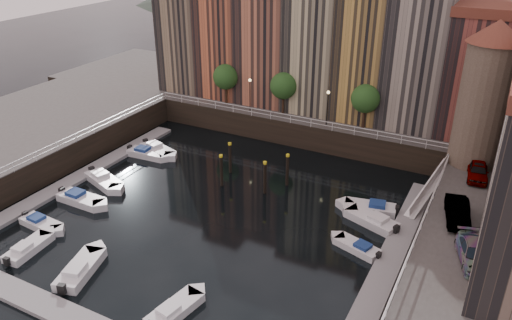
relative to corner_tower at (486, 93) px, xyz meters
The scene contains 25 objects.
ground 26.72m from the corner_tower, 144.06° to the right, with size 200.00×200.00×0.00m, color black.
quay_far 24.65m from the corner_tower, 150.10° to the left, with size 80.00×20.00×3.00m, color black.
dock_left 40.63m from the corner_tower, 156.82° to the right, with size 2.00×28.00×0.35m, color gray.
dock_right 18.84m from the corner_tower, 103.78° to the right, with size 2.00×28.00×0.35m, color gray.
far_terrace 18.98m from the corner_tower, 151.66° to the left, with size 48.70×10.30×17.50m.
corner_tower is the anchor object (origin of this frame).
promenade_trees 21.95m from the corner_tower, behind, with size 21.20×3.20×5.20m.
street_lamps 21.60m from the corner_tower, behind, with size 10.36×0.36×4.18m.
railings 23.10m from the corner_tower, 154.32° to the right, with size 36.08×34.04×0.52m.
gangway 9.86m from the corner_tower, 122.80° to the right, with size 2.78×8.32×3.73m.
mooring_pilings 23.25m from the corner_tower, 155.78° to the right, with size 6.91×3.57×3.78m.
boat_left_0 41.80m from the corner_tower, 143.01° to the right, with size 4.45×1.87×1.01m.
boat_left_1 39.21m from the corner_tower, 148.66° to the right, with size 5.13×1.89×1.18m.
boat_left_2 38.02m from the corner_tower, 154.42° to the right, with size 5.37×3.42×1.21m.
boat_left_3 35.80m from the corner_tower, 165.43° to the right, with size 5.04×2.13×1.14m.
boat_left_4 35.07m from the corner_tower, 167.49° to the right, with size 5.25×3.24×1.18m.
boat_right_2 18.98m from the corner_tower, 113.69° to the right, with size 4.22×2.59×0.95m.
boat_right_3 15.75m from the corner_tower, 122.05° to the right, with size 5.24×3.38×1.18m.
boat_right_4 14.80m from the corner_tower, 130.94° to the right, with size 5.07×2.65×1.14m.
boat_near_0 42.17m from the corner_tower, 137.78° to the right, with size 2.04×4.57×1.03m.
boat_near_1 38.22m from the corner_tower, 131.47° to the right, with size 3.21×5.39×1.21m.
boat_near_2 33.36m from the corner_tower, 119.16° to the right, with size 2.36×4.72×1.06m.
car_a 7.27m from the corner_tower, 75.49° to the right, with size 1.75×4.35×1.48m, color gray.
car_b 13.21m from the corner_tower, 89.05° to the right, with size 1.63×4.66×1.54m, color gray.
car_c 17.93m from the corner_tower, 83.22° to the right, with size 1.96×4.82×1.40m, color gray.
Camera 1 is at (21.66, -33.96, 24.69)m, focal length 35.00 mm.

